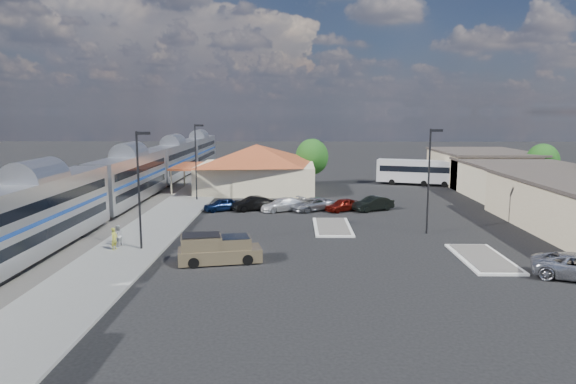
{
  "coord_description": "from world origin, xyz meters",
  "views": [
    {
      "loc": [
        0.65,
        -43.48,
        10.38
      ],
      "look_at": [
        -0.07,
        5.07,
        2.8
      ],
      "focal_mm": 32.0,
      "sensor_mm": 36.0,
      "label": 1
    }
  ],
  "objects": [
    {
      "name": "ground",
      "position": [
        0.0,
        0.0,
        0.0
      ],
      "size": [
        280.0,
        280.0,
        0.0
      ],
      "primitive_type": "plane",
      "color": "black",
      "rests_on": "ground"
    },
    {
      "name": "parked_car_e",
      "position": [
        5.67,
        9.92,
        0.68
      ],
      "size": [
        4.2,
        3.55,
        1.36
      ],
      "primitive_type": "imported",
      "rotation": [
        0.0,
        0.0,
        -0.98
      ],
      "color": "maroon",
      "rests_on": "ground"
    },
    {
      "name": "traffic_island_north",
      "position": [
        14.0,
        -8.0,
        0.1
      ],
      "size": [
        3.3,
        7.5,
        0.21
      ],
      "color": "silver",
      "rests_on": "ground"
    },
    {
      "name": "lamp_lot",
      "position": [
        12.1,
        0.0,
        5.34
      ],
      "size": [
        1.08,
        0.25,
        9.0
      ],
      "color": "black",
      "rests_on": "ground"
    },
    {
      "name": "railbed",
      "position": [
        -21.0,
        8.0,
        0.06
      ],
      "size": [
        16.0,
        100.0,
        0.12
      ],
      "primitive_type": "cube",
      "color": "#4C4944",
      "rests_on": "ground"
    },
    {
      "name": "person_a",
      "position": [
        -12.92,
        -6.33,
        1.02
      ],
      "size": [
        0.57,
        0.7,
        1.67
      ],
      "primitive_type": "imported",
      "rotation": [
        0.0,
        0.0,
        1.25
      ],
      "color": "gold",
      "rests_on": "platform"
    },
    {
      "name": "passenger_train",
      "position": [
        -18.0,
        13.64,
        2.87
      ],
      "size": [
        3.0,
        104.0,
        5.55
      ],
      "color": "silver",
      "rests_on": "ground"
    },
    {
      "name": "station_depot",
      "position": [
        -4.56,
        24.0,
        3.13
      ],
      "size": [
        18.35,
        12.24,
        6.2
      ],
      "color": "beige",
      "rests_on": "ground"
    },
    {
      "name": "coach_bus",
      "position": [
        18.04,
        29.85,
        2.06
      ],
      "size": [
        11.37,
        5.65,
        3.58
      ],
      "rotation": [
        0.0,
        0.0,
        1.27
      ],
      "color": "white",
      "rests_on": "ground"
    },
    {
      "name": "tree_east_c",
      "position": [
        34.0,
        26.0,
        3.76
      ],
      "size": [
        4.41,
        4.41,
        6.21
      ],
      "color": "#382314",
      "rests_on": "ground"
    },
    {
      "name": "lamp_plat_n",
      "position": [
        -10.9,
        16.0,
        5.34
      ],
      "size": [
        1.08,
        0.25,
        9.0
      ],
      "color": "black",
      "rests_on": "ground"
    },
    {
      "name": "parked_car_b",
      "position": [
        -3.93,
        10.22,
        0.74
      ],
      "size": [
        4.7,
        3.54,
        1.48
      ],
      "primitive_type": "imported",
      "rotation": [
        0.0,
        0.0,
        -1.07
      ],
      "color": "black",
      "rests_on": "ground"
    },
    {
      "name": "parked_car_a",
      "position": [
        -7.13,
        9.92,
        0.67
      ],
      "size": [
        4.22,
        3.29,
        1.34
      ],
      "primitive_type": "imported",
      "rotation": [
        0.0,
        0.0,
        -1.07
      ],
      "color": "#0C1A3D",
      "rests_on": "ground"
    },
    {
      "name": "traffic_island_south",
      "position": [
        4.0,
        2.0,
        0.1
      ],
      "size": [
        3.3,
        7.5,
        0.21
      ],
      "color": "silver",
      "rests_on": "ground"
    },
    {
      "name": "parked_car_f",
      "position": [
        8.87,
        10.22,
        0.76
      ],
      "size": [
        4.8,
        3.63,
        1.51
      ],
      "primitive_type": "imported",
      "rotation": [
        0.0,
        0.0,
        -1.07
      ],
      "color": "black",
      "rests_on": "ground"
    },
    {
      "name": "freight_cars",
      "position": [
        -24.0,
        8.57,
        1.93
      ],
      "size": [
        2.8,
        46.0,
        4.0
      ],
      "color": "black",
      "rests_on": "ground"
    },
    {
      "name": "pickup_truck",
      "position": [
        -4.6,
        -9.01,
        0.93
      ],
      "size": [
        6.01,
        3.24,
        1.97
      ],
      "rotation": [
        0.0,
        0.0,
        1.78
      ],
      "color": "#99855E",
      "rests_on": "ground"
    },
    {
      "name": "person_b",
      "position": [
        -12.99,
        -5.36,
        1.01
      ],
      "size": [
        0.9,
        0.99,
        1.65
      ],
      "primitive_type": "imported",
      "rotation": [
        0.0,
        0.0,
        -1.99
      ],
      "color": "silver",
      "rests_on": "platform"
    },
    {
      "name": "parked_car_d",
      "position": [
        2.47,
        10.22,
        0.69
      ],
      "size": [
        5.42,
        4.7,
        1.39
      ],
      "primitive_type": "imported",
      "rotation": [
        0.0,
        0.0,
        -0.98
      ],
      "color": "#93959B",
      "rests_on": "ground"
    },
    {
      "name": "buildings_east",
      "position": [
        28.0,
        14.28,
        2.27
      ],
      "size": [
        14.4,
        51.4,
        4.8
      ],
      "color": "#C6B28C",
      "rests_on": "ground"
    },
    {
      "name": "parked_car_c",
      "position": [
        -0.73,
        9.92,
        0.7
      ],
      "size": [
        5.18,
        4.07,
        1.4
      ],
      "primitive_type": "imported",
      "rotation": [
        0.0,
        0.0,
        -1.06
      ],
      "color": "white",
      "rests_on": "ground"
    },
    {
      "name": "lamp_plat_s",
      "position": [
        -10.9,
        -6.0,
        5.34
      ],
      "size": [
        1.08,
        0.25,
        9.0
      ],
      "color": "black",
      "rests_on": "ground"
    },
    {
      "name": "tree_depot",
      "position": [
        3.0,
        30.0,
        4.02
      ],
      "size": [
        4.71,
        4.71,
        6.63
      ],
      "color": "#382314",
      "rests_on": "ground"
    },
    {
      "name": "platform",
      "position": [
        -12.0,
        6.0,
        0.09
      ],
      "size": [
        5.5,
        92.0,
        0.18
      ],
      "primitive_type": "cube",
      "color": "gray",
      "rests_on": "ground"
    }
  ]
}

